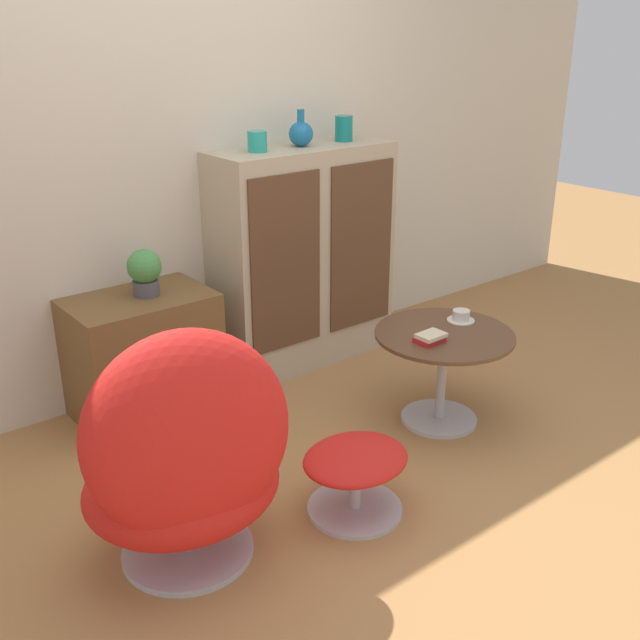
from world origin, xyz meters
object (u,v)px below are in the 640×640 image
(book_stack, at_px, (430,338))
(teacup, at_px, (461,317))
(tv_console, at_px, (144,355))
(egg_chair, at_px, (186,462))
(vase_leftmost, at_px, (257,141))
(potted_plant, at_px, (145,271))
(sideboard, at_px, (303,257))
(ottoman, at_px, (355,468))
(vase_inner_right, at_px, (344,128))
(coffee_table, at_px, (443,359))
(vase_inner_left, at_px, (301,133))

(book_stack, bearing_deg, teacup, 15.56)
(tv_console, relative_size, egg_chair, 0.72)
(vase_leftmost, height_order, potted_plant, vase_leftmost)
(sideboard, relative_size, ottoman, 2.77)
(ottoman, height_order, teacup, teacup)
(book_stack, bearing_deg, potted_plant, 131.24)
(tv_console, relative_size, vase_inner_right, 4.99)
(egg_chair, xyz_separation_m, potted_plant, (0.43, 1.12, 0.29))
(coffee_table, height_order, vase_inner_right, vase_inner_right)
(potted_plant, bearing_deg, teacup, -37.94)
(potted_plant, bearing_deg, egg_chair, -111.10)
(sideboard, bearing_deg, vase_leftmost, 179.19)
(sideboard, xyz_separation_m, vase_leftmost, (-0.27, 0.00, 0.64))
(vase_inner_left, bearing_deg, egg_chair, -139.94)
(vase_inner_right, bearing_deg, ottoman, -128.27)
(ottoman, bearing_deg, teacup, 19.48)
(tv_console, xyz_separation_m, vase_inner_right, (1.27, 0.03, 0.96))
(tv_console, bearing_deg, egg_chair, -109.03)
(egg_chair, bearing_deg, potted_plant, 68.90)
(book_stack, bearing_deg, vase_inner_left, 86.41)
(vase_inner_left, bearing_deg, tv_console, -178.27)
(tv_console, xyz_separation_m, vase_inner_left, (0.98, 0.03, 0.96))
(tv_console, bearing_deg, vase_inner_right, 1.34)
(egg_chair, distance_m, vase_inner_left, 1.97)
(tv_console, bearing_deg, teacup, -36.85)
(vase_inner_left, bearing_deg, teacup, -76.06)
(ottoman, height_order, potted_plant, potted_plant)
(vase_leftmost, distance_m, teacup, 1.31)
(vase_inner_left, relative_size, teacup, 1.41)
(ottoman, distance_m, teacup, 1.05)
(tv_console, distance_m, egg_chair, 1.19)
(coffee_table, xyz_separation_m, vase_inner_right, (0.22, 0.99, 0.93))
(tv_console, xyz_separation_m, potted_plant, (0.05, 0.00, 0.42))
(coffee_table, xyz_separation_m, vase_inner_left, (-0.06, 0.99, 0.93))
(ottoman, relative_size, potted_plant, 1.93)
(coffee_table, height_order, vase_inner_left, vase_inner_left)
(tv_console, relative_size, coffee_table, 1.03)
(tv_console, bearing_deg, ottoman, -78.20)
(ottoman, relative_size, coffee_table, 0.67)
(vase_leftmost, height_order, teacup, vase_leftmost)
(potted_plant, height_order, book_stack, potted_plant)
(egg_chair, relative_size, ottoman, 2.16)
(vase_inner_left, height_order, vase_inner_right, vase_inner_left)
(tv_console, distance_m, potted_plant, 0.42)
(vase_inner_left, bearing_deg, vase_leftmost, 180.00)
(ottoman, distance_m, book_stack, 0.76)
(potted_plant, bearing_deg, vase_inner_left, 1.77)
(tv_console, distance_m, teacup, 1.53)
(sideboard, height_order, book_stack, sideboard)
(ottoman, bearing_deg, tv_console, 101.80)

